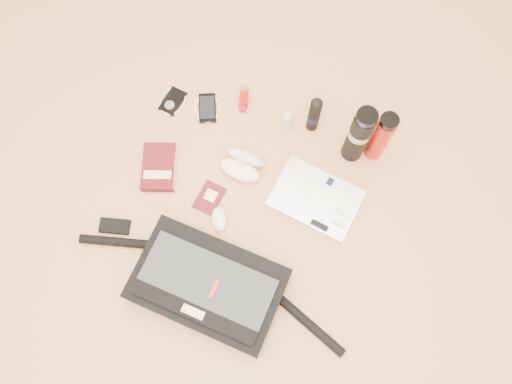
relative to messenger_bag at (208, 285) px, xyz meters
The scene contains 14 objects.
ground 0.25m from the messenger_bag, 75.33° to the left, with size 4.00×4.00×0.00m, color tan.
messenger_bag is the anchor object (origin of this frame).
laptop 0.50m from the messenger_bag, 55.44° to the left, with size 0.35×0.28×0.03m.
book 0.49m from the messenger_bag, 129.25° to the left, with size 0.16×0.21×0.03m.
passport 0.33m from the messenger_bag, 106.84° to the left, with size 0.11×0.13×0.01m.
mouse 0.25m from the messenger_bag, 98.39° to the left, with size 0.09×0.11×0.03m.
sunglasses_case 0.46m from the messenger_bag, 91.33° to the left, with size 0.17×0.15×0.09m.
ipod 0.74m from the messenger_bag, 118.04° to the left, with size 0.12×0.13×0.01m.
phone 0.70m from the messenger_bag, 107.55° to the left, with size 0.13×0.14×0.01m.
inhaler 0.74m from the messenger_bag, 96.41° to the left, with size 0.04×0.11×0.03m.
spray_bottle 0.68m from the messenger_bag, 80.88° to the left, with size 0.04×0.04×0.11m.
aerosol_can 0.72m from the messenger_bag, 74.03° to the left, with size 0.05×0.05×0.19m.
thermos_black 0.73m from the messenger_bag, 59.62° to the left, with size 0.09×0.09×0.30m.
thermos_red 0.79m from the messenger_bag, 55.64° to the left, with size 0.08×0.08×0.26m.
Camera 1 is at (0.16, -0.43, 1.73)m, focal length 35.00 mm.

